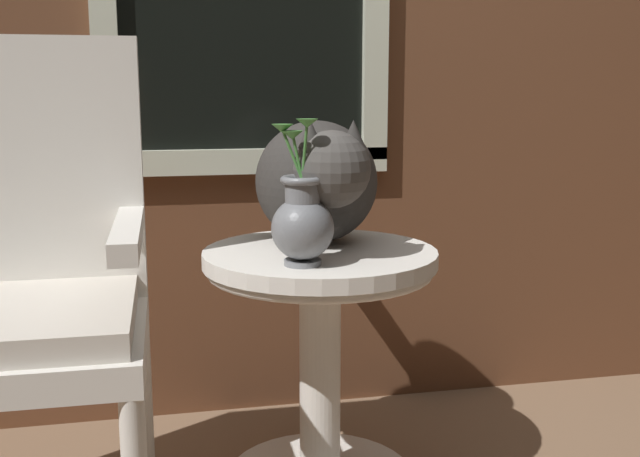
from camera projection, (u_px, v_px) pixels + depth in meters
name	position (u px, v px, depth m)	size (l,w,h in m)	color
wicker_side_table	(320.00, 333.00, 1.76)	(0.54, 0.54, 0.59)	silver
wicker_chair	(6.00, 278.00, 1.47)	(0.53, 0.49, 1.06)	silver
cat	(318.00, 181.00, 1.77)	(0.30, 0.65, 0.30)	#33302D
pewter_vase_with_ivy	(302.00, 220.00, 1.55)	(0.13, 0.13, 0.30)	slate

